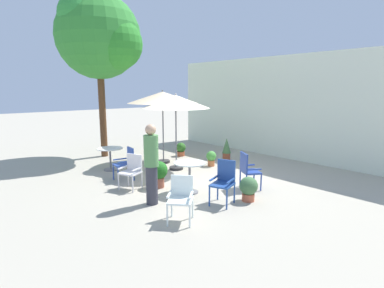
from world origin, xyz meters
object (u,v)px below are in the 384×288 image
patio_chair_4 (126,162)px  patio_umbrella_0 (176,102)px  potted_plant_2 (159,172)px  standing_person (151,163)px  patio_chair_0 (132,169)px  cafe_table_1 (110,155)px  potted_plant_0 (249,188)px  potted_plant_3 (211,158)px  shade_tree (100,36)px  patio_chair_2 (224,180)px  patio_chair_1 (181,196)px  potted_plant_1 (227,148)px  patio_chair_3 (248,168)px  potted_plant_4 (181,149)px  patio_umbrella_1 (163,98)px  cafe_table_0 (190,172)px

patio_chair_4 → patio_umbrella_0: bearing=88.6°
potted_plant_2 → standing_person: standing_person is taller
patio_umbrella_0 → patio_chair_0: 2.71m
cafe_table_1 → potted_plant_0: (4.62, 1.10, -0.19)m
potted_plant_3 → shade_tree: bearing=-152.8°
standing_person → patio_chair_2: bearing=49.9°
patio_chair_0 → potted_plant_3: size_ratio=1.75×
patio_chair_1 → potted_plant_1: 5.48m
shade_tree → patio_umbrella_0: shade_tree is taller
patio_chair_1 → potted_plant_1: bearing=122.8°
patio_chair_3 → patio_chair_2: bearing=-76.5°
cafe_table_1 → potted_plant_3: (1.77, 2.75, -0.21)m
potted_plant_2 → potted_plant_4: size_ratio=1.36×
patio_chair_2 → potted_plant_0: patio_chair_2 is taller
patio_umbrella_0 → patio_chair_0: (0.74, -2.05, -1.62)m
potted_plant_3 → potted_plant_4: size_ratio=0.98×
patio_chair_4 → standing_person: bearing=-14.0°
shade_tree → patio_chair_4: (3.27, -0.98, -3.88)m
potted_plant_1 → standing_person: standing_person is taller
patio_umbrella_0 → cafe_table_1: patio_umbrella_0 is taller
potted_plant_2 → cafe_table_1: bearing=-177.0°
patio_umbrella_1 → patio_chair_0: patio_umbrella_1 is taller
potted_plant_0 → potted_plant_2: bearing=-155.9°
patio_chair_3 → shade_tree: bearing=-171.0°
cafe_table_0 → potted_plant_0: bearing=25.5°
patio_chair_0 → patio_umbrella_0: bearing=109.8°
potted_plant_3 → standing_person: 3.80m
patio_chair_1 → patio_chair_3: (-0.36, 2.51, 0.04)m
patio_chair_1 → cafe_table_1: bearing=170.5°
potted_plant_3 → standing_person: bearing=-65.8°
shade_tree → patio_chair_1: bearing=-13.7°
cafe_table_1 → patio_chair_2: bearing=7.4°
cafe_table_0 → cafe_table_1: 3.33m
patio_chair_0 → potted_plant_3: 3.20m
patio_chair_0 → cafe_table_1: bearing=168.2°
potted_plant_1 → standing_person: (1.86, -4.53, 0.53)m
standing_person → patio_umbrella_1: bearing=139.9°
cafe_table_0 → potted_plant_1: size_ratio=0.99×
patio_chair_0 → potted_plant_4: patio_chair_0 is taller
patio_chair_3 → potted_plant_2: bearing=-134.2°
patio_chair_2 → potted_plant_0: 0.65m
shade_tree → cafe_table_0: 6.55m
patio_chair_2 → patio_chair_1: bearing=-87.1°
shade_tree → potted_plant_1: (3.43, 3.05, -3.99)m
patio_umbrella_1 → patio_chair_2: bearing=-17.6°
potted_plant_1 → potted_plant_2: size_ratio=1.12×
patio_umbrella_1 → patio_chair_2: size_ratio=2.57×
patio_chair_1 → cafe_table_0: bearing=133.0°
patio_umbrella_0 → cafe_table_0: patio_umbrella_0 is taller
patio_chair_4 → potted_plant_2: (1.17, 0.28, -0.11)m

